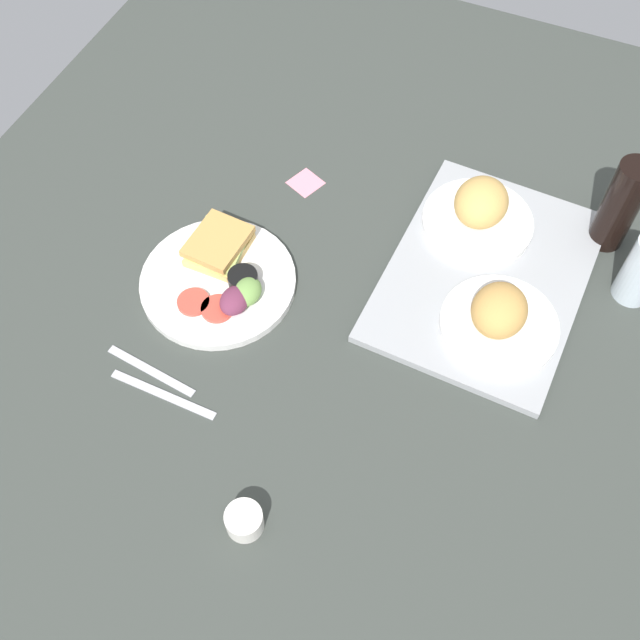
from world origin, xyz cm
name	(u,v)px	position (x,y,z in cm)	size (l,w,h in cm)	color
ground_plane	(309,322)	(0.00, 0.00, -1.50)	(190.00, 150.00, 3.00)	#383D38
serving_tray	(486,276)	(-20.13, 25.45, 0.80)	(45.00, 33.00, 1.60)	#9EA0A3
bread_plate_near	(480,211)	(-30.55, 20.27, 4.91)	(20.27, 20.27, 8.96)	white
bread_plate_far	(499,317)	(-10.02, 30.03, 4.68)	(19.89, 19.89, 8.59)	white
plate_with_salad	(221,277)	(-0.66, -17.06, 1.75)	(27.43, 27.43, 5.40)	white
soda_bottle	(621,205)	(-37.56, 42.79, 9.34)	(6.40, 6.40, 18.69)	black
espresso_cup	(244,521)	(36.73, 6.26, 2.00)	(5.60, 5.60, 4.00)	silver
fork	(151,371)	(20.01, -19.48, 0.25)	(17.00, 1.40, 0.50)	#B7B7BC
knife	(163,394)	(23.01, -15.48, 0.25)	(19.00, 1.40, 0.50)	#B7B7BC
sticky_note	(306,183)	(-28.13, -13.25, 0.06)	(5.60, 5.60, 0.12)	pink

